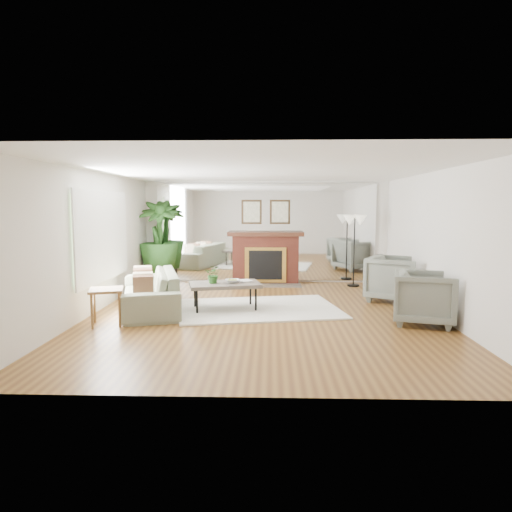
{
  "coord_description": "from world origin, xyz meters",
  "views": [
    {
      "loc": [
        0.13,
        -7.84,
        1.88
      ],
      "look_at": [
        -0.15,
        0.6,
        0.97
      ],
      "focal_mm": 32.0,
      "sensor_mm": 36.0,
      "label": 1
    }
  ],
  "objects_px": {
    "sofa": "(150,290)",
    "floor_lamp": "(355,226)",
    "coffee_table": "(225,285)",
    "side_table": "(106,295)",
    "fireplace": "(266,257)",
    "potted_ficus": "(158,239)",
    "armchair_front": "(425,298)",
    "armchair_back": "(395,279)"
  },
  "relations": [
    {
      "from": "fireplace",
      "to": "armchair_back",
      "type": "xyz_separation_m",
      "value": [
        2.6,
        -2.04,
        -0.21
      ]
    },
    {
      "from": "armchair_front",
      "to": "side_table",
      "type": "distance_m",
      "value": 5.09
    },
    {
      "from": "side_table",
      "to": "fireplace",
      "type": "bearing_deg",
      "value": 58.41
    },
    {
      "from": "armchair_back",
      "to": "potted_ficus",
      "type": "distance_m",
      "value": 5.57
    },
    {
      "from": "armchair_back",
      "to": "side_table",
      "type": "distance_m",
      "value": 5.47
    },
    {
      "from": "sofa",
      "to": "armchair_back",
      "type": "xyz_separation_m",
      "value": [
        4.69,
        0.89,
        0.1
      ]
    },
    {
      "from": "sofa",
      "to": "fireplace",
      "type": "bearing_deg",
      "value": 128.41
    },
    {
      "from": "coffee_table",
      "to": "floor_lamp",
      "type": "distance_m",
      "value": 3.95
    },
    {
      "from": "coffee_table",
      "to": "side_table",
      "type": "distance_m",
      "value": 2.09
    },
    {
      "from": "sofa",
      "to": "armchair_front",
      "type": "bearing_deg",
      "value": 63.23
    },
    {
      "from": "side_table",
      "to": "potted_ficus",
      "type": "bearing_deg",
      "value": 91.66
    },
    {
      "from": "coffee_table",
      "to": "side_table",
      "type": "bearing_deg",
      "value": -148.31
    },
    {
      "from": "armchair_front",
      "to": "sofa",
      "type": "bearing_deg",
      "value": 94.98
    },
    {
      "from": "armchair_front",
      "to": "potted_ficus",
      "type": "distance_m",
      "value": 6.39
    },
    {
      "from": "sofa",
      "to": "armchair_back",
      "type": "height_order",
      "value": "armchair_back"
    },
    {
      "from": "coffee_table",
      "to": "potted_ficus",
      "type": "xyz_separation_m",
      "value": [
        -1.89,
        2.79,
        0.63
      ]
    },
    {
      "from": "coffee_table",
      "to": "floor_lamp",
      "type": "relative_size",
      "value": 0.83
    },
    {
      "from": "armchair_back",
      "to": "floor_lamp",
      "type": "xyz_separation_m",
      "value": [
        -0.51,
        1.71,
        0.98
      ]
    },
    {
      "from": "sofa",
      "to": "armchair_back",
      "type": "bearing_deg",
      "value": 84.64
    },
    {
      "from": "side_table",
      "to": "floor_lamp",
      "type": "height_order",
      "value": "floor_lamp"
    },
    {
      "from": "coffee_table",
      "to": "armchair_back",
      "type": "bearing_deg",
      "value": 15.35
    },
    {
      "from": "sofa",
      "to": "floor_lamp",
      "type": "relative_size",
      "value": 1.44
    },
    {
      "from": "armchair_back",
      "to": "potted_ficus",
      "type": "height_order",
      "value": "potted_ficus"
    },
    {
      "from": "armchair_front",
      "to": "side_table",
      "type": "relative_size",
      "value": 1.47
    },
    {
      "from": "fireplace",
      "to": "sofa",
      "type": "height_order",
      "value": "fireplace"
    },
    {
      "from": "sofa",
      "to": "floor_lamp",
      "type": "distance_m",
      "value": 5.04
    },
    {
      "from": "sofa",
      "to": "potted_ficus",
      "type": "height_order",
      "value": "potted_ficus"
    },
    {
      "from": "potted_ficus",
      "to": "floor_lamp",
      "type": "xyz_separation_m",
      "value": [
        4.69,
        -0.17,
        0.34
      ]
    },
    {
      "from": "side_table",
      "to": "potted_ficus",
      "type": "relative_size",
      "value": 0.31
    },
    {
      "from": "armchair_front",
      "to": "fireplace",
      "type": "bearing_deg",
      "value": 49.98
    },
    {
      "from": "armchair_back",
      "to": "coffee_table",
      "type": "bearing_deg",
      "value": 133.83
    },
    {
      "from": "coffee_table",
      "to": "armchair_front",
      "type": "xyz_separation_m",
      "value": [
        3.31,
        -0.86,
        -0.04
      ]
    },
    {
      "from": "coffee_table",
      "to": "sofa",
      "type": "relative_size",
      "value": 0.58
    },
    {
      "from": "sofa",
      "to": "potted_ficus",
      "type": "distance_m",
      "value": 2.91
    },
    {
      "from": "armchair_front",
      "to": "side_table",
      "type": "bearing_deg",
      "value": 108.31
    },
    {
      "from": "side_table",
      "to": "potted_ficus",
      "type": "height_order",
      "value": "potted_ficus"
    },
    {
      "from": "armchair_back",
      "to": "potted_ficus",
      "type": "bearing_deg",
      "value": 98.62
    },
    {
      "from": "coffee_table",
      "to": "potted_ficus",
      "type": "bearing_deg",
      "value": 124.17
    },
    {
      "from": "armchair_back",
      "to": "armchair_front",
      "type": "bearing_deg",
      "value": -151.51
    },
    {
      "from": "coffee_table",
      "to": "sofa",
      "type": "height_order",
      "value": "sofa"
    },
    {
      "from": "coffee_table",
      "to": "armchair_front",
      "type": "height_order",
      "value": "armchair_front"
    },
    {
      "from": "fireplace",
      "to": "armchair_front",
      "type": "bearing_deg",
      "value": -55.69
    }
  ]
}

